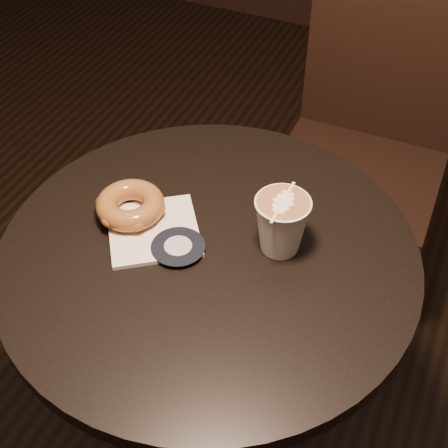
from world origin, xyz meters
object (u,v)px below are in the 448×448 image
(chair, at_px, (372,119))
(latte_cup, at_px, (281,225))
(doughnut, at_px, (130,205))
(cafe_table, at_px, (210,321))
(pastry_bag, at_px, (153,230))

(chair, bearing_deg, latte_cup, -91.53)
(chair, height_order, doughnut, chair)
(cafe_table, bearing_deg, pastry_bag, -177.49)
(chair, height_order, latte_cup, chair)
(pastry_bag, bearing_deg, cafe_table, -33.23)
(cafe_table, bearing_deg, doughnut, 174.92)
(cafe_table, bearing_deg, latte_cup, 26.19)
(chair, relative_size, latte_cup, 10.36)
(pastry_bag, bearing_deg, doughnut, 125.43)
(doughnut, relative_size, latte_cup, 1.18)
(cafe_table, height_order, pastry_bag, pastry_bag)
(doughnut, distance_m, latte_cup, 0.26)
(cafe_table, height_order, latte_cup, latte_cup)
(doughnut, xyz_separation_m, latte_cup, (0.26, 0.04, 0.02))
(latte_cup, bearing_deg, pastry_bag, -164.71)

